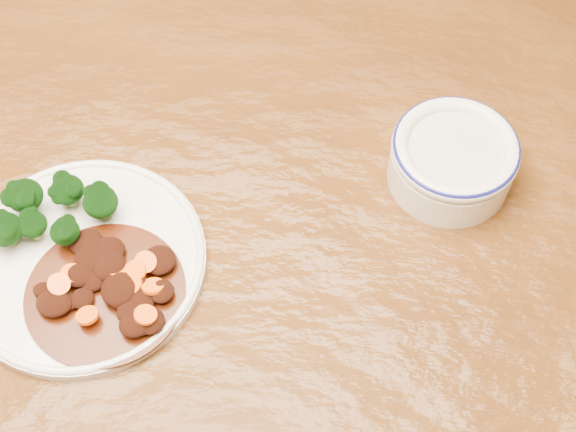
# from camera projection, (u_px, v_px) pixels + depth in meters

# --- Properties ---
(ground) EXTENTS (4.00, 4.00, 0.00)m
(ground) POSITION_uv_depth(u_px,v_px,m) (189.00, 432.00, 1.48)
(ground) COLOR #402110
(ground) RESTS_ON ground
(dining_table) EXTENTS (1.52, 0.93, 0.75)m
(dining_table) POSITION_uv_depth(u_px,v_px,m) (127.00, 253.00, 0.91)
(dining_table) COLOR #5C3210
(dining_table) RESTS_ON ground
(dinner_plate) EXTENTS (0.25, 0.25, 0.02)m
(dinner_plate) POSITION_uv_depth(u_px,v_px,m) (83.00, 261.00, 0.80)
(dinner_plate) COLOR white
(dinner_plate) RESTS_ON dining_table
(broccoli_florets) EXTENTS (0.12, 0.09, 0.04)m
(broccoli_florets) POSITION_uv_depth(u_px,v_px,m) (48.00, 210.00, 0.80)
(broccoli_florets) COLOR #7B994F
(broccoli_florets) RESTS_ON dinner_plate
(mince_stew) EXTENTS (0.16, 0.16, 0.03)m
(mince_stew) POSITION_uv_depth(u_px,v_px,m) (109.00, 283.00, 0.78)
(mince_stew) COLOR #4A1A08
(mince_stew) RESTS_ON dinner_plate
(dip_bowl) EXTENTS (0.13, 0.13, 0.06)m
(dip_bowl) POSITION_uv_depth(u_px,v_px,m) (453.00, 159.00, 0.84)
(dip_bowl) COLOR white
(dip_bowl) RESTS_ON dining_table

